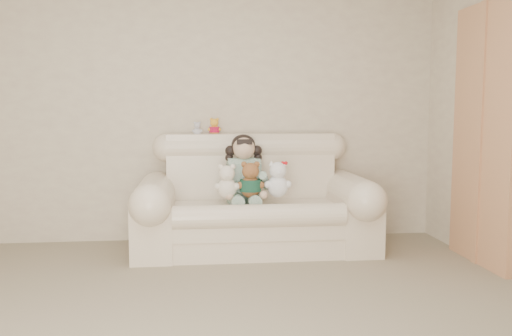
# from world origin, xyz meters

# --- Properties ---
(wall_back) EXTENTS (4.50, 0.00, 4.50)m
(wall_back) POSITION_xyz_m (0.00, 2.50, 1.30)
(wall_back) COLOR beige
(wall_back) RESTS_ON ground
(sofa) EXTENTS (2.10, 0.95, 1.03)m
(sofa) POSITION_xyz_m (0.44, 2.00, 0.52)
(sofa) COLOR beige
(sofa) RESTS_ON floor
(door_panel) EXTENTS (0.06, 0.90, 2.10)m
(door_panel) POSITION_xyz_m (2.22, 1.40, 1.05)
(door_panel) COLOR #B2734C
(door_panel) RESTS_ON floor
(seated_child) EXTENTS (0.40, 0.48, 0.62)m
(seated_child) POSITION_xyz_m (0.35, 2.08, 0.73)
(seated_child) COLOR #2F6A4C
(seated_child) RESTS_ON sofa
(brown_teddy) EXTENTS (0.28, 0.25, 0.37)m
(brown_teddy) POSITION_xyz_m (0.39, 1.86, 0.68)
(brown_teddy) COLOR brown
(brown_teddy) RESTS_ON sofa
(white_cat) EXTENTS (0.28, 0.25, 0.37)m
(white_cat) POSITION_xyz_m (0.63, 1.87, 0.69)
(white_cat) COLOR white
(white_cat) RESTS_ON sofa
(cream_teddy) EXTENTS (0.22, 0.17, 0.34)m
(cream_teddy) POSITION_xyz_m (0.19, 1.85, 0.67)
(cream_teddy) COLOR silver
(cream_teddy) RESTS_ON sofa
(yellow_mini_bear) EXTENTS (0.15, 0.13, 0.19)m
(yellow_mini_bear) POSITION_xyz_m (0.10, 2.39, 1.11)
(yellow_mini_bear) COLOR yellow
(yellow_mini_bear) RESTS_ON sofa
(grey_mini_plush) EXTENTS (0.10, 0.08, 0.16)m
(grey_mini_plush) POSITION_xyz_m (-0.06, 2.36, 1.09)
(grey_mini_plush) COLOR silver
(grey_mini_plush) RESTS_ON sofa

